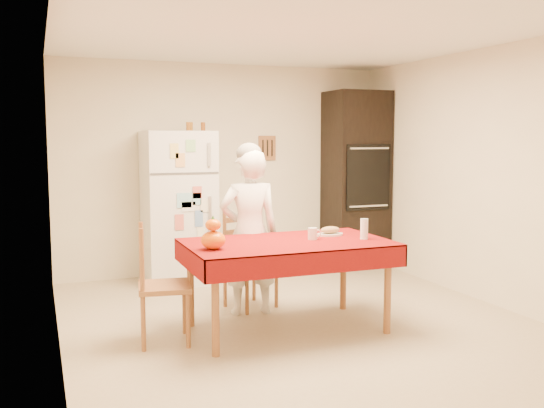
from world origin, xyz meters
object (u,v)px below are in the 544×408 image
wine_glass (364,229)px  oven_cabinet (356,180)px  bread_plate (330,234)px  pumpkin_lower (213,240)px  chair_left (156,280)px  chair_far (246,254)px  seated_woman (249,232)px  dining_table (287,249)px  coffee_mug (313,234)px  refrigerator (178,207)px

wine_glass → oven_cabinet: bearing=62.6°
bread_plate → pumpkin_lower: bearing=-166.6°
oven_cabinet → chair_left: (-2.90, -2.02, -0.59)m
chair_far → chair_left: size_ratio=1.00×
seated_woman → pumpkin_lower: seated_woman is taller
oven_cabinet → dining_table: 2.80m
dining_table → bread_plate: size_ratio=7.08×
chair_left → bread_plate: (1.57, 0.07, 0.26)m
chair_far → seated_woman: bearing=-122.1°
oven_cabinet → coffee_mug: 2.63m
refrigerator → chair_far: refrigerator is taller
chair_far → wine_glass: chair_far is taller
oven_cabinet → seated_woman: oven_cabinet is taller
dining_table → pumpkin_lower: size_ratio=8.78×
dining_table → pumpkin_lower: pumpkin_lower is taller
oven_cabinet → chair_left: size_ratio=2.32×
oven_cabinet → seated_woman: size_ratio=1.44×
oven_cabinet → chair_left: 3.59m
dining_table → coffee_mug: size_ratio=17.00×
dining_table → chair_left: chair_left is taller
oven_cabinet → wine_glass: bearing=-117.4°
oven_cabinet → coffee_mug: size_ratio=22.00×
refrigerator → chair_left: (-0.62, -1.97, -0.34)m
chair_left → chair_far: bearing=-44.8°
chair_left → wine_glass: size_ratio=5.40×
pumpkin_lower → dining_table: bearing=10.6°
pumpkin_lower → wine_glass: wine_glass is taller
refrigerator → pumpkin_lower: bearing=-95.5°
chair_far → pumpkin_lower: size_ratio=4.91×
pumpkin_lower → chair_left: bearing=154.2°
refrigerator → coffee_mug: (0.70, -2.04, -0.04)m
chair_far → wine_glass: size_ratio=5.40×
refrigerator → seated_woman: refrigerator is taller
chair_left → pumpkin_lower: size_ratio=4.91×
oven_cabinet → dining_table: size_ratio=1.29×
chair_far → pumpkin_lower: chair_far is taller
chair_far → seated_woman: (-0.05, -0.25, 0.25)m
dining_table → pumpkin_lower: (-0.68, -0.13, 0.14)m
refrigerator → dining_table: 2.11m
chair_far → pumpkin_lower: (-0.60, -0.95, 0.33)m
chair_far → seated_woman: size_ratio=0.62×
oven_cabinet → refrigerator: bearing=-178.8°
dining_table → pumpkin_lower: bearing=-169.4°
refrigerator → chair_far: size_ratio=1.79×
refrigerator → bread_plate: 2.12m
pumpkin_lower → chair_far: bearing=58.0°
refrigerator → chair_far: bearing=-72.4°
oven_cabinet → dining_table: oven_cabinet is taller
refrigerator → wine_glass: 2.45m
oven_cabinet → chair_far: oven_cabinet is taller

